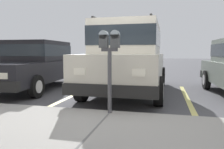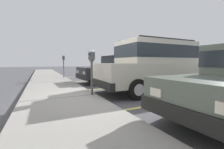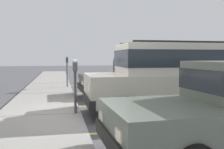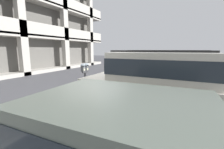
% 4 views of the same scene
% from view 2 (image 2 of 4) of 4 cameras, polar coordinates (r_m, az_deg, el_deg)
% --- Properties ---
extents(ground_plane, '(80.00, 80.00, 0.10)m').
position_cam_2_polar(ground_plane, '(5.09, -3.82, -9.19)').
color(ground_plane, '#4C4C51').
extents(sidewalk, '(40.00, 2.20, 0.12)m').
position_cam_2_polar(sidewalk, '(4.75, -18.73, -9.07)').
color(sidewalk, gray).
rests_on(sidewalk, ground_plane).
extents(parking_stall_lines, '(12.06, 4.80, 0.01)m').
position_cam_2_polar(parking_stall_lines, '(6.99, 2.28, -4.95)').
color(parking_stall_lines, '#DBD16B').
rests_on(parking_stall_lines, ground_plane).
extents(silver_suv, '(2.05, 4.80, 2.03)m').
position_cam_2_polar(silver_suv, '(6.27, 16.10, 3.75)').
color(silver_suv, beige).
rests_on(silver_suv, ground_plane).
extents(dark_hatchback, '(2.02, 4.57, 1.54)m').
position_cam_2_polar(dark_hatchback, '(8.84, 2.65, 2.39)').
color(dark_hatchback, black).
rests_on(dark_hatchback, ground_plane).
extents(parking_meter_near, '(0.35, 0.12, 1.43)m').
position_cam_2_polar(parking_meter_near, '(4.82, -7.78, 4.81)').
color(parking_meter_near, '#47474C').
rests_on(parking_meter_near, sidewalk).
extents(parking_meter_far, '(0.35, 0.12, 1.52)m').
position_cam_2_polar(parking_meter_far, '(10.66, -17.97, 4.87)').
color(parking_meter_far, '#595B60').
rests_on(parking_meter_far, sidewalk).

